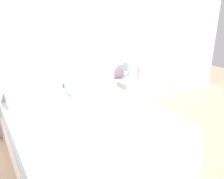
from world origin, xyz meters
TOP-DOWN VIEW (x-y plane):
  - ground_plane at (0.00, 0.00)m, footprint 12.00×12.00m
  - wall_back at (0.00, 0.07)m, footprint 8.00×0.06m
  - bed at (0.00, -0.95)m, footprint 1.81×2.03m
  - nightstand at (1.27, -0.22)m, footprint 0.50×0.42m
  - table_lamp at (1.24, -0.15)m, footprint 0.21×0.21m
  - flower_vase at (1.43, -0.23)m, footprint 0.12×0.12m
  - teacup at (1.26, -0.31)m, footprint 0.12×0.12m
  - alarm_clock at (1.12, -0.22)m, footprint 0.09×0.05m

SIDE VIEW (x-z plane):
  - ground_plane at x=0.00m, z-range 0.00..0.00m
  - nightstand at x=1.27m, z-range 0.00..0.61m
  - bed at x=0.00m, z-range -0.20..0.83m
  - teacup at x=1.26m, z-range 0.60..0.67m
  - alarm_clock at x=1.12m, z-range 0.61..0.68m
  - flower_vase at x=1.43m, z-range 0.63..0.90m
  - table_lamp at x=1.24m, z-range 0.68..1.00m
  - wall_back at x=0.00m, z-range 0.00..2.60m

